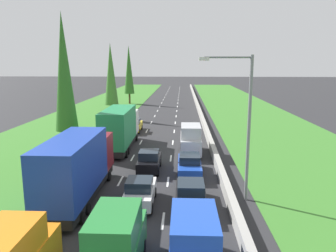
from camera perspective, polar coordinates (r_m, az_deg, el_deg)
name	(u,v)px	position (r m, az deg, el deg)	size (l,w,h in m)	color
ground_plane	(168,109)	(62.23, -0.02, 3.05)	(300.00, 300.00, 0.00)	#28282B
grass_verge_left	(102,108)	(64.05, -11.42, 3.07)	(14.00, 140.00, 0.04)	#387528
grass_verge_right	(244,109)	(63.24, 13.10, 2.91)	(14.00, 140.00, 0.04)	#387528
median_barrier	(198,107)	(62.19, 5.24, 3.39)	(0.44, 120.00, 0.85)	#9E9B93
lane_markings	(168,109)	(62.23, -0.02, 3.05)	(3.64, 116.00, 0.01)	white
blue_van_right_lane	(194,246)	(13.81, 4.53, -20.09)	(1.96, 4.90, 2.82)	#1E47B7
blue_box_truck_left_lane	(78,167)	(21.19, -15.49, -6.86)	(2.46, 9.40, 4.18)	black
black_sedan_right_lane	(191,195)	(19.89, 3.98, -11.87)	(1.82, 4.50, 1.64)	black
green_van_centre_lane	(116,244)	(14.04, -9.04, -19.65)	(1.96, 4.90, 2.82)	#237A33
white_hatchback_centre_lane	(140,192)	(20.26, -4.90, -11.37)	(1.74, 3.90, 1.72)	white
green_box_truck_left_lane	(120,128)	(32.91, -8.36, -0.29)	(2.46, 9.40, 4.18)	black
black_hatchback_centre_lane	(149,161)	(26.27, -3.28, -6.08)	(1.74, 3.90, 1.72)	black
blue_sedan_right_lane	(189,164)	(25.45, 3.77, -6.71)	(1.82, 4.50, 1.64)	#1E47B7
yellow_sedan_left_lane	(134,125)	(41.38, -6.01, 0.13)	(1.82, 4.50, 1.64)	yellow
silver_van_right_lane	(191,140)	(30.97, 3.97, -2.39)	(1.96, 4.90, 2.82)	silver
poplar_tree_second	(64,73)	(32.16, -17.67, 8.85)	(2.13, 2.13, 13.16)	#4C3823
poplar_tree_third	(111,74)	(51.01, -9.94, 8.85)	(2.09, 2.09, 11.53)	#4C3823
poplar_tree_fourth	(129,70)	(69.72, -6.83, 9.70)	(2.10, 2.10, 12.16)	#4C3823
street_light_mast	(244,118)	(20.28, 13.04, 1.34)	(3.20, 0.28, 9.00)	gray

